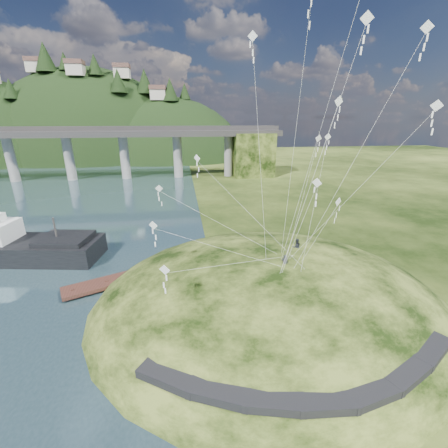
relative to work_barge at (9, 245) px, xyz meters
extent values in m
plane|color=black|center=(22.52, -15.97, -1.93)|extent=(320.00, 320.00, 0.00)
ellipsoid|color=black|center=(30.52, -13.97, -3.43)|extent=(36.00, 32.00, 13.00)
cube|color=black|center=(21.02, -23.97, 0.10)|extent=(4.32, 3.62, 0.71)
cube|color=black|center=(24.02, -25.62, 0.16)|extent=(4.10, 2.97, 0.61)
cube|color=black|center=(27.02, -26.62, 0.15)|extent=(3.85, 2.37, 0.62)
cube|color=black|center=(30.02, -27.07, 0.11)|extent=(3.62, 1.83, 0.66)
cube|color=black|center=(33.02, -26.87, 0.12)|extent=(3.82, 2.27, 0.68)
cube|color=black|center=(36.02, -25.92, 0.21)|extent=(4.11, 2.97, 0.71)
cube|color=black|center=(39.02, -24.37, 0.23)|extent=(4.26, 3.43, 0.66)
cube|color=#2D2B2B|center=(-27.48, 58.33, 12.47)|extent=(160.00, 0.40, 1.20)
cylinder|color=gray|center=(-24.98, 54.03, 4.57)|extent=(2.60, 2.60, 13.00)
cylinder|color=gray|center=(-9.48, 54.03, 4.57)|extent=(2.60, 2.60, 13.00)
cylinder|color=gray|center=(6.02, 54.03, 4.57)|extent=(2.60, 2.60, 13.00)
cylinder|color=gray|center=(21.52, 54.03, 4.57)|extent=(2.60, 2.60, 13.00)
cylinder|color=gray|center=(37.02, 54.03, 4.57)|extent=(2.60, 2.60, 13.00)
cube|color=black|center=(44.52, 54.03, 4.57)|extent=(12.00, 11.00, 13.00)
ellipsoid|color=black|center=(-55.48, 104.03, -9.93)|extent=(84.00, 60.00, 80.00)
ellipsoid|color=black|center=(-17.48, 110.03, -7.93)|extent=(96.00, 68.00, 88.00)
ellipsoid|color=black|center=(17.52, 102.03, -11.93)|extent=(76.00, 56.00, 72.00)
cone|color=black|center=(-38.06, 90.20, 25.41)|extent=(5.29, 5.29, 6.96)
cone|color=black|center=(-27.36, 98.66, 37.30)|extent=(8.01, 8.01, 10.54)
cone|color=black|center=(-20.35, 98.10, 35.95)|extent=(4.97, 4.97, 6.54)
cone|color=black|center=(-8.88, 96.07, 34.75)|extent=(5.83, 5.83, 7.67)
cone|color=black|center=(0.07, 91.12, 28.65)|extent=(6.47, 6.47, 8.51)
cone|color=black|center=(9.30, 98.02, 29.30)|extent=(7.13, 7.13, 9.38)
cone|color=black|center=(19.40, 93.06, 25.94)|extent=(6.56, 6.56, 8.63)
cone|color=black|center=(25.29, 98.66, 25.75)|extent=(4.88, 4.88, 6.42)
cube|color=beige|center=(-32.48, 102.03, 34.06)|extent=(6.00, 5.00, 4.00)
cube|color=brown|center=(-32.48, 102.03, 36.76)|extent=(6.40, 5.40, 1.60)
cube|color=beige|center=(-15.48, 94.03, 32.35)|extent=(6.00, 5.00, 4.00)
cube|color=brown|center=(-15.48, 94.03, 35.05)|extent=(6.40, 5.40, 1.60)
cube|color=beige|center=(0.52, 100.03, 32.25)|extent=(6.00, 5.00, 4.00)
cube|color=brown|center=(0.52, 100.03, 34.95)|extent=(6.40, 5.40, 1.60)
cube|color=beige|center=(14.52, 94.03, 23.95)|extent=(6.00, 5.00, 4.00)
cube|color=brown|center=(14.52, 94.03, 26.65)|extent=(6.40, 5.40, 1.60)
cube|color=black|center=(0.39, -0.06, -0.63)|extent=(22.71, 9.57, 2.60)
cube|color=black|center=(7.30, -1.23, 0.97)|extent=(6.75, 5.93, 0.60)
cylinder|color=#2D2B2B|center=(6.31, -1.06, 2.27)|extent=(0.24, 0.24, 3.00)
cube|color=#361C16|center=(16.82, -7.59, -1.43)|extent=(15.25, 8.42, 0.39)
cylinder|color=#361C16|center=(10.70, -10.24, -1.71)|extent=(0.33, 0.33, 1.11)
cylinder|color=#361C16|center=(13.76, -8.91, -1.71)|extent=(0.33, 0.33, 1.11)
cylinder|color=#361C16|center=(16.82, -7.59, -1.71)|extent=(0.33, 0.33, 1.11)
cylinder|color=#361C16|center=(19.88, -6.27, -1.71)|extent=(0.33, 0.33, 1.11)
cylinder|color=#361C16|center=(22.94, -4.94, -1.71)|extent=(0.33, 0.33, 1.11)
imported|color=#23272F|center=(31.29, -15.52, 3.84)|extent=(0.69, 0.57, 1.62)
imported|color=#23272F|center=(33.74, -12.04, 3.85)|extent=(0.96, 0.77, 1.87)
cube|color=white|center=(20.89, -19.67, 5.34)|extent=(0.76, 0.39, 0.82)
cube|color=white|center=(20.89, -19.67, 4.76)|extent=(0.11, 0.05, 0.48)
cube|color=white|center=(20.89, -19.67, 4.18)|extent=(0.11, 0.05, 0.48)
cube|color=white|center=(20.89, -19.67, 3.60)|extent=(0.11, 0.05, 0.48)
cube|color=white|center=(37.20, -7.24, 13.36)|extent=(0.80, 0.29, 0.78)
cube|color=white|center=(37.20, -7.24, 12.79)|extent=(0.10, 0.07, 0.47)
cube|color=white|center=(37.20, -7.24, 12.21)|extent=(0.10, 0.07, 0.47)
cube|color=white|center=(37.20, -7.24, 11.64)|extent=(0.10, 0.07, 0.47)
cube|color=white|center=(32.77, -17.24, 10.72)|extent=(0.55, 0.63, 0.78)
cube|color=white|center=(32.77, -17.24, 10.16)|extent=(0.10, 0.07, 0.46)
cube|color=white|center=(32.77, -17.24, 9.59)|extent=(0.10, 0.07, 0.46)
cube|color=white|center=(32.77, -17.24, 9.03)|extent=(0.10, 0.07, 0.46)
cube|color=white|center=(34.14, -16.52, 16.62)|extent=(0.77, 0.25, 0.78)
cube|color=white|center=(34.14, -16.52, 16.06)|extent=(0.10, 0.06, 0.46)
cube|color=white|center=(34.14, -16.52, 15.50)|extent=(0.10, 0.06, 0.46)
cube|color=white|center=(34.14, -16.52, 14.95)|extent=(0.10, 0.06, 0.46)
cube|color=white|center=(38.15, -7.43, 13.52)|extent=(0.79, 0.22, 0.77)
cube|color=white|center=(38.15, -7.43, 12.97)|extent=(0.10, 0.05, 0.46)
cube|color=white|center=(38.15, -7.43, 12.41)|extent=(0.10, 0.05, 0.46)
cube|color=white|center=(38.15, -7.43, 11.85)|extent=(0.10, 0.05, 0.46)
cube|color=white|center=(19.76, -14.05, 6.73)|extent=(0.75, 0.43, 0.82)
cube|color=white|center=(19.76, -14.05, 6.14)|extent=(0.11, 0.05, 0.48)
cube|color=white|center=(19.76, -14.05, 5.55)|extent=(0.11, 0.05, 0.48)
cube|color=white|center=(19.76, -14.05, 4.96)|extent=(0.11, 0.05, 0.48)
cube|color=white|center=(24.19, -4.99, 11.21)|extent=(0.65, 0.67, 0.87)
cube|color=white|center=(24.19, -4.99, 10.58)|extent=(0.11, 0.08, 0.51)
cube|color=white|center=(24.19, -4.99, 9.95)|extent=(0.11, 0.08, 0.51)
cube|color=white|center=(24.19, -4.99, 9.32)|extent=(0.11, 0.08, 0.51)
cube|color=white|center=(38.70, -20.56, 16.21)|extent=(0.59, 0.52, 0.74)
cube|color=white|center=(38.70, -20.56, 15.68)|extent=(0.10, 0.06, 0.44)
cube|color=white|center=(38.70, -20.56, 15.14)|extent=(0.10, 0.06, 0.44)
cube|color=white|center=(38.70, -20.56, 14.61)|extent=(0.10, 0.06, 0.44)
cube|color=white|center=(34.60, -17.49, 9.19)|extent=(0.66, 0.42, 0.74)
cube|color=white|center=(34.60, -17.49, 8.66)|extent=(0.09, 0.08, 0.43)
cube|color=white|center=(34.60, -17.49, 8.14)|extent=(0.09, 0.08, 0.43)
cube|color=white|center=(34.60, -17.49, 7.61)|extent=(0.09, 0.08, 0.43)
cube|color=white|center=(20.19, -10.09, 9.06)|extent=(0.74, 0.25, 0.72)
cube|color=white|center=(20.19, -10.09, 8.53)|extent=(0.10, 0.05, 0.43)
cube|color=white|center=(20.19, -10.09, 8.01)|extent=(0.10, 0.05, 0.43)
cube|color=white|center=(20.19, -10.09, 7.49)|extent=(0.10, 0.05, 0.43)
cube|color=white|center=(27.63, -15.96, 20.71)|extent=(0.66, 0.25, 0.68)
cube|color=white|center=(27.63, -15.96, 20.23)|extent=(0.09, 0.03, 0.40)
cube|color=white|center=(27.63, -15.96, 19.74)|extent=(0.09, 0.03, 0.40)
cube|color=white|center=(27.63, -15.96, 19.26)|extent=(0.09, 0.03, 0.40)
cube|color=white|center=(39.81, -16.93, 21.42)|extent=(0.58, 0.71, 0.86)
cube|color=white|center=(39.81, -16.93, 20.80)|extent=(0.10, 0.08, 0.51)
cube|color=white|center=(39.81, -16.93, 20.18)|extent=(0.10, 0.08, 0.51)
cube|color=white|center=(39.81, -16.93, 19.56)|extent=(0.10, 0.08, 0.51)
cube|color=white|center=(34.47, -18.23, 21.42)|extent=(0.73, 0.52, 0.83)
cube|color=white|center=(34.47, -18.23, 20.81)|extent=(0.11, 0.05, 0.50)
cube|color=white|center=(34.47, -18.23, 20.21)|extent=(0.11, 0.05, 0.50)
cube|color=white|center=(34.47, -18.23, 19.60)|extent=(0.11, 0.05, 0.50)
cube|color=white|center=(31.15, -17.08, 22.40)|extent=(0.10, 0.07, 0.48)
cube|color=white|center=(31.15, -17.08, 21.81)|extent=(0.10, 0.07, 0.48)
cube|color=white|center=(31.15, -17.08, 21.23)|extent=(0.10, 0.07, 0.48)
camera|label=1|loc=(22.40, -38.89, 15.51)|focal=24.00mm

